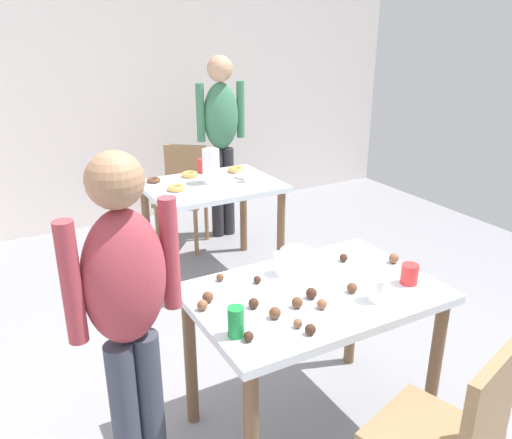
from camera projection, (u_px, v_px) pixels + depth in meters
ground_plane at (284, 418)px, 2.62m from camera, size 6.40×6.40×0.00m
wall_back at (103, 88)px, 4.77m from camera, size 6.40×0.10×2.60m
dining_table_near at (314, 311)px, 2.36m from camera, size 1.10×0.73×0.75m
dining_table_far at (212, 199)px, 3.89m from camera, size 0.97×0.73×0.75m
chair_near_table at (453, 434)px, 1.85m from camera, size 0.50×0.50×0.87m
chair_far_table at (184, 190)px, 4.53m from camera, size 0.56×0.56×0.87m
person_girl_near at (128, 309)px, 1.91m from camera, size 0.46×0.25×1.48m
person_adult_far at (221, 131)px, 4.54m from camera, size 0.45×0.22×1.61m
mixing_bowl at (296, 257)px, 2.57m from camera, size 0.16×0.16×0.07m
soda_can at (236, 322)px, 1.96m from camera, size 0.07×0.07×0.12m
fork_near at (372, 277)px, 2.43m from camera, size 0.17×0.02×0.01m
cup_near_0 at (377, 289)px, 2.22m from camera, size 0.08×0.08×0.11m
cup_near_1 at (283, 264)px, 2.46m from camera, size 0.09×0.09×0.10m
cup_near_2 at (410, 274)px, 2.37m from camera, size 0.08×0.08×0.09m
cake_ball_0 at (220, 277)px, 2.40m from camera, size 0.04×0.04×0.04m
cake_ball_1 at (311, 293)px, 2.25m from camera, size 0.05×0.05×0.05m
cake_ball_2 at (297, 303)px, 2.17m from camera, size 0.05×0.05×0.05m
cake_ball_3 at (394, 258)px, 2.57m from camera, size 0.05×0.05×0.05m
cake_ball_4 at (203, 306)px, 2.15m from camera, size 0.05×0.05×0.05m
cake_ball_5 at (249, 336)px, 1.95m from camera, size 0.04×0.04×0.04m
cake_ball_6 at (254, 303)px, 2.17m from camera, size 0.05×0.05×0.05m
cake_ball_7 at (414, 268)px, 2.48m from camera, size 0.04×0.04×0.04m
cake_ball_8 at (344, 258)px, 2.59m from camera, size 0.04×0.04×0.04m
cake_ball_9 at (310, 329)px, 1.99m from camera, size 0.04×0.04×0.04m
cake_ball_10 at (352, 288)px, 2.29m from camera, size 0.05×0.05×0.05m
cake_ball_11 at (275, 313)px, 2.09m from camera, size 0.05×0.05×0.05m
cake_ball_12 at (208, 297)px, 2.21m from camera, size 0.05×0.05×0.05m
cake_ball_13 at (298, 323)px, 2.03m from camera, size 0.04×0.04×0.04m
cake_ball_14 at (257, 280)px, 2.38m from camera, size 0.04×0.04×0.04m
cake_ball_15 at (322, 304)px, 2.17m from camera, size 0.04×0.04×0.04m
pitcher_far at (211, 166)px, 3.82m from camera, size 0.13×0.13×0.25m
cup_far_0 at (249, 175)px, 3.87m from camera, size 0.08×0.08×0.10m
cup_far_1 at (203, 166)px, 4.11m from camera, size 0.09×0.09×0.11m
donut_far_0 at (176, 188)px, 3.68m from camera, size 0.13×0.13×0.04m
donut_far_1 at (244, 175)px, 3.98m from camera, size 0.13×0.13×0.04m
donut_far_2 at (153, 180)px, 3.87m from camera, size 0.10×0.10×0.03m
donut_far_3 at (190, 174)px, 4.01m from camera, size 0.12×0.12×0.04m
donut_far_4 at (236, 170)px, 4.13m from camera, size 0.13×0.13×0.04m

